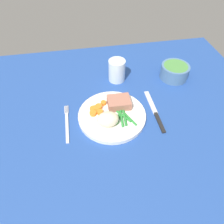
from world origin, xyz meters
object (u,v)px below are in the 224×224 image
at_px(meat_portion, 119,102).
at_px(knife, 155,111).
at_px(dinner_plate, 112,115).
at_px(water_glass, 117,72).
at_px(fork, 67,123).
at_px(salad_bowl, 175,71).

distance_m(meat_portion, knife, 0.13).
distance_m(dinner_plate, knife, 0.16).
relative_size(dinner_plate, water_glass, 2.61).
relative_size(fork, water_glass, 1.84).
height_order(fork, knife, knife).
bearing_deg(salad_bowl, meat_portion, -152.19).
relative_size(meat_portion, fork, 0.48).
height_order(meat_portion, water_glass, water_glass).
relative_size(dinner_plate, salad_bowl, 2.04).
bearing_deg(knife, fork, 178.91).
xyz_separation_m(meat_portion, knife, (0.12, -0.04, -0.03)).
xyz_separation_m(fork, salad_bowl, (0.45, 0.18, 0.03)).
xyz_separation_m(fork, water_glass, (0.21, 0.21, 0.04)).
bearing_deg(knife, dinner_plate, 177.92).
height_order(knife, salad_bowl, salad_bowl).
xyz_separation_m(meat_portion, water_glass, (0.03, 0.17, 0.01)).
bearing_deg(knife, meat_portion, 161.17).
height_order(meat_portion, knife, meat_portion).
relative_size(dinner_plate, fork, 1.41).
bearing_deg(salad_bowl, dinner_plate, -149.21).
xyz_separation_m(meat_portion, salad_bowl, (0.26, 0.14, 0.00)).
xyz_separation_m(dinner_plate, fork, (-0.16, -0.00, -0.01)).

